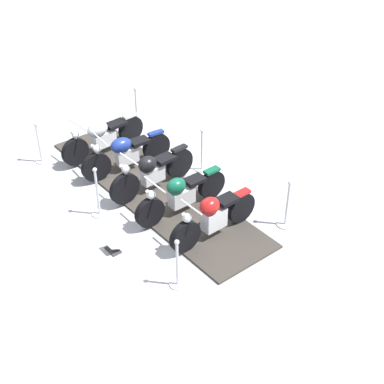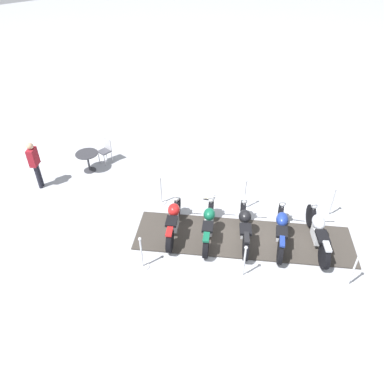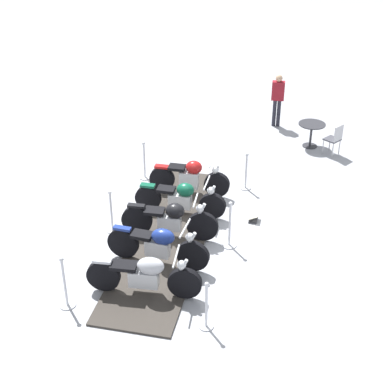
% 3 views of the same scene
% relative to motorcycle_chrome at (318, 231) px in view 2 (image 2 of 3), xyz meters
% --- Properties ---
extents(ground_plane, '(80.00, 80.00, 0.00)m').
position_rel_motorcycle_chrome_xyz_m(ground_plane, '(-1.51, -1.38, -0.51)').
color(ground_plane, '#A8AAB2').
extents(display_platform, '(5.80, 5.39, 0.05)m').
position_rel_motorcycle_chrome_xyz_m(display_platform, '(-1.51, -1.38, -0.49)').
color(display_platform, '#38332D').
rests_on(display_platform, ground_plane).
extents(motorcycle_chrome, '(1.75, 1.71, 1.00)m').
position_rel_motorcycle_chrome_xyz_m(motorcycle_chrome, '(0.00, 0.00, 0.00)').
color(motorcycle_chrome, black).
rests_on(motorcycle_chrome, display_platform).
extents(motorcycle_navy, '(1.46, 1.88, 1.02)m').
position_rel_motorcycle_chrome_xyz_m(motorcycle_navy, '(-0.76, -0.67, 0.01)').
color(motorcycle_navy, black).
rests_on(motorcycle_navy, display_platform).
extents(motorcycle_black, '(1.65, 1.68, 1.04)m').
position_rel_motorcycle_chrome_xyz_m(motorcycle_black, '(-1.53, -1.35, 0.01)').
color(motorcycle_black, black).
rests_on(motorcycle_black, display_platform).
extents(motorcycle_forest, '(1.58, 1.79, 0.95)m').
position_rel_motorcycle_chrome_xyz_m(motorcycle_forest, '(-2.29, -2.03, -0.03)').
color(motorcycle_forest, black).
rests_on(motorcycle_forest, display_platform).
extents(motorcycle_maroon, '(1.50, 1.65, 0.96)m').
position_rel_motorcycle_chrome_xyz_m(motorcycle_maroon, '(-3.06, -2.71, 0.00)').
color(motorcycle_maroon, black).
rests_on(motorcycle_maroon, display_platform).
extents(stanchion_right_front, '(0.28, 0.28, 1.05)m').
position_rel_motorcycle_chrome_xyz_m(stanchion_right_front, '(-0.42, 1.43, -0.13)').
color(stanchion_right_front, silver).
rests_on(stanchion_right_front, ground_plane).
extents(stanchion_left_mid, '(0.30, 0.30, 1.09)m').
position_rel_motorcycle_chrome_xyz_m(stanchion_left_mid, '(-0.59, -2.41, -0.14)').
color(stanchion_left_mid, silver).
rests_on(stanchion_left_mid, ground_plane).
extents(stanchion_left_rear, '(0.35, 0.35, 1.08)m').
position_rel_motorcycle_chrome_xyz_m(stanchion_left_rear, '(-2.60, -4.18, -0.19)').
color(stanchion_left_rear, silver).
rests_on(stanchion_left_rear, ground_plane).
extents(stanchion_right_mid, '(0.33, 0.33, 1.15)m').
position_rel_motorcycle_chrome_xyz_m(stanchion_right_mid, '(-2.42, -0.34, -0.14)').
color(stanchion_right_mid, silver).
rests_on(stanchion_right_mid, ground_plane).
extents(stanchion_left_front, '(0.33, 0.33, 1.15)m').
position_rel_motorcycle_chrome_xyz_m(stanchion_left_front, '(1.41, -0.65, -0.14)').
color(stanchion_left_front, silver).
rests_on(stanchion_left_front, ground_plane).
extents(stanchion_right_rear, '(0.30, 0.30, 1.04)m').
position_rel_motorcycle_chrome_xyz_m(stanchion_right_rear, '(-4.43, -2.11, -0.15)').
color(stanchion_right_rear, silver).
rests_on(stanchion_right_rear, ground_plane).
extents(info_placard, '(0.38, 0.38, 0.20)m').
position_rel_motorcycle_chrome_xyz_m(info_placard, '(-3.56, -0.81, -0.45)').
color(info_placard, '#333338').
rests_on(info_placard, ground_plane).
extents(cafe_table, '(0.80, 0.80, 0.74)m').
position_rel_motorcycle_chrome_xyz_m(cafe_table, '(-7.70, -2.91, 0.05)').
color(cafe_table, '#2D2D33').
rests_on(cafe_table, ground_plane).
extents(cafe_chair_near_table, '(0.45, 0.45, 0.97)m').
position_rel_motorcycle_chrome_xyz_m(cafe_chair_near_table, '(-7.80, -2.09, 0.04)').
color(cafe_chair_near_table, '#B7B7BC').
rests_on(cafe_chair_near_table, ground_plane).
extents(bystander_person, '(0.44, 0.44, 1.72)m').
position_rel_motorcycle_chrome_xyz_m(bystander_person, '(-7.93, -4.66, 0.52)').
color(bystander_person, '#23232D').
rests_on(bystander_person, ground_plane).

